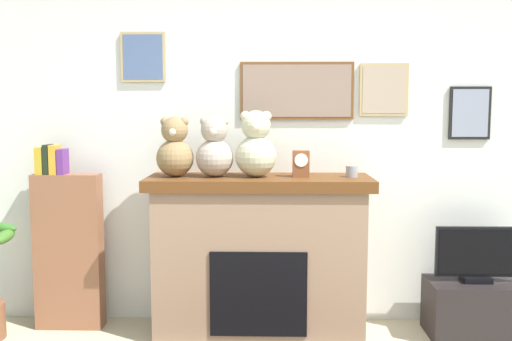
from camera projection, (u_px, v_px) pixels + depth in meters
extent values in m
cube|color=silver|center=(278.00, 153.00, 4.39)|extent=(5.20, 0.12, 2.60)
cube|color=brown|center=(297.00, 91.00, 4.26)|extent=(0.85, 0.02, 0.43)
cube|color=#886F5F|center=(297.00, 91.00, 4.25)|extent=(0.81, 0.00, 0.39)
cube|color=black|center=(470.00, 113.00, 4.24)|extent=(0.31, 0.02, 0.39)
cube|color=#848CA1|center=(470.00, 113.00, 4.23)|extent=(0.27, 0.00, 0.35)
cube|color=tan|center=(384.00, 90.00, 4.24)|extent=(0.36, 0.02, 0.39)
cube|color=tan|center=(384.00, 90.00, 4.23)|extent=(0.32, 0.00, 0.35)
cube|color=tan|center=(143.00, 57.00, 4.26)|extent=(0.34, 0.02, 0.37)
cube|color=#4B608A|center=(143.00, 57.00, 4.25)|extent=(0.30, 0.00, 0.33)
cube|color=#907259|center=(259.00, 261.00, 4.15)|extent=(1.48, 0.53, 1.08)
cube|color=#5C3416|center=(259.00, 182.00, 4.08)|extent=(1.60, 0.59, 0.08)
cube|color=black|center=(258.00, 294.00, 3.89)|extent=(0.67, 0.02, 0.59)
cube|color=brown|center=(69.00, 251.00, 4.24)|extent=(0.49, 0.16, 1.16)
cube|color=gold|center=(41.00, 161.00, 4.17)|extent=(0.05, 0.13, 0.20)
cube|color=black|center=(48.00, 159.00, 4.17)|extent=(0.04, 0.13, 0.22)
cube|color=gold|center=(55.00, 160.00, 4.17)|extent=(0.05, 0.13, 0.21)
cube|color=#5E2C7C|center=(63.00, 162.00, 4.17)|extent=(0.05, 0.13, 0.19)
ellipsoid|color=#3D7027|center=(4.00, 237.00, 4.01)|extent=(0.14, 0.37, 0.08)
cube|color=black|center=(475.00, 309.00, 4.11)|extent=(0.67, 0.40, 0.40)
cube|color=black|center=(476.00, 279.00, 4.09)|extent=(0.20, 0.14, 0.04)
cube|color=black|center=(477.00, 252.00, 4.07)|extent=(0.59, 0.03, 0.36)
cube|color=black|center=(478.00, 252.00, 4.05)|extent=(0.55, 0.00, 0.32)
cylinder|color=gray|center=(352.00, 171.00, 4.04)|extent=(0.08, 0.08, 0.08)
cube|color=brown|center=(301.00, 164.00, 4.04)|extent=(0.12, 0.08, 0.19)
cylinder|color=white|center=(301.00, 160.00, 4.00)|extent=(0.09, 0.01, 0.09)
sphere|color=olive|center=(175.00, 158.00, 4.06)|extent=(0.27, 0.27, 0.27)
sphere|color=olive|center=(175.00, 130.00, 4.04)|extent=(0.19, 0.19, 0.19)
sphere|color=olive|center=(165.00, 122.00, 4.03)|extent=(0.07, 0.07, 0.07)
sphere|color=olive|center=(184.00, 122.00, 4.03)|extent=(0.07, 0.07, 0.07)
sphere|color=beige|center=(173.00, 132.00, 3.96)|extent=(0.06, 0.06, 0.06)
sphere|color=#A59889|center=(215.00, 158.00, 4.05)|extent=(0.27, 0.27, 0.27)
sphere|color=#A59889|center=(214.00, 130.00, 4.03)|extent=(0.19, 0.19, 0.19)
sphere|color=#A59889|center=(205.00, 121.00, 4.03)|extent=(0.07, 0.07, 0.07)
sphere|color=#A59889|center=(224.00, 121.00, 4.02)|extent=(0.07, 0.07, 0.07)
sphere|color=beige|center=(213.00, 131.00, 3.96)|extent=(0.06, 0.06, 0.06)
sphere|color=#BABB97|center=(256.00, 156.00, 4.05)|extent=(0.29, 0.29, 0.29)
sphere|color=#BABB97|center=(256.00, 125.00, 4.02)|extent=(0.21, 0.21, 0.21)
sphere|color=#BABB97|center=(245.00, 116.00, 4.02)|extent=(0.07, 0.07, 0.07)
sphere|color=#BABB97|center=(266.00, 116.00, 4.01)|extent=(0.07, 0.07, 0.07)
sphere|color=beige|center=(256.00, 127.00, 3.94)|extent=(0.06, 0.06, 0.06)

